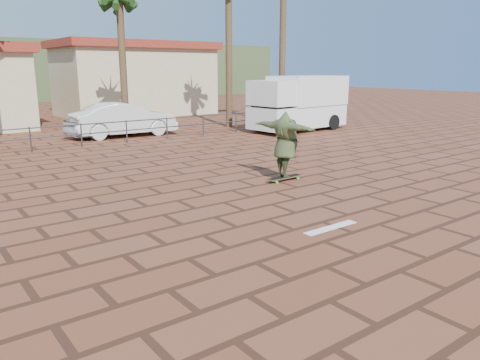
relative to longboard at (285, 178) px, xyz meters
The scene contains 11 objects.
ground 3.69m from the longboard, 138.01° to the right, with size 120.00×120.00×0.00m, color brown.
paint_stripe 4.20m from the longboard, 119.09° to the right, with size 1.40×0.22×0.01m, color white.
guardrail 9.94m from the longboard, 106.03° to the left, with size 24.06×0.06×1.00m.
palm_center 14.48m from the longboard, 86.66° to the left, with size 2.40×2.40×7.75m.
building_east 22.30m from the longboard, 76.27° to the left, with size 10.60×6.60×5.00m.
longboard is the anchor object (origin of this frame).
skateboarder 0.97m from the longboard, ahead, with size 2.34×0.64×1.91m, color #3C4726.
campervan 11.68m from the longboard, 44.26° to the left, with size 5.62×2.74×2.83m.
car_silver 12.13m from the longboard, 93.57° to the left, with size 1.57×3.90×1.33m, color silver.
car_white 11.57m from the longboard, 89.81° to the left, with size 1.72×4.93×1.62m, color silver.
street_sign 11.73m from the longboard, 45.24° to the left, with size 0.45×0.13×2.21m.
Camera 1 is at (-6.33, -7.42, 3.22)m, focal length 35.00 mm.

